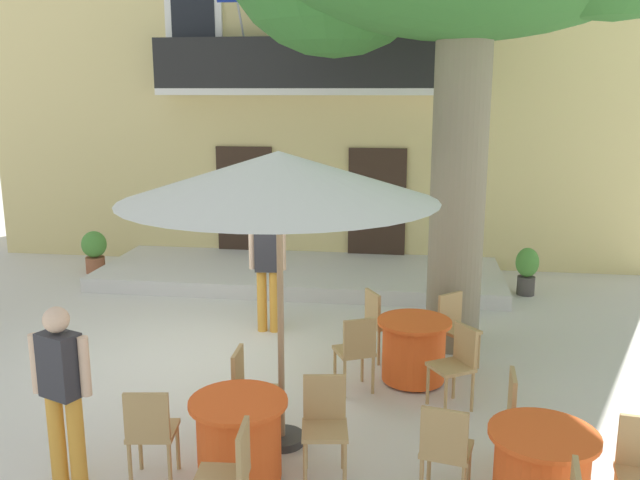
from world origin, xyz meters
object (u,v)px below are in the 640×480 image
at_px(cafe_table_near_tree, 414,350).
at_px(cafe_table_front, 541,475).
at_px(cafe_chair_near_tree_0, 380,320).
at_px(cafe_chair_middle_3, 249,387).
at_px(cafe_chair_middle_2, 325,420).
at_px(cafe_chair_middle_1, 230,472).
at_px(cafe_umbrella, 279,178).
at_px(cafe_chair_near_tree_1, 356,348).
at_px(cafe_chair_near_tree_3, 455,325).
at_px(cafe_chair_near_tree_2, 457,361).
at_px(cafe_table_middle, 239,439).
at_px(ground_planter_right, 527,269).
at_px(pedestrian_by_tree, 62,387).
at_px(cafe_chair_front_0, 523,414).
at_px(ground_planter_left, 94,250).
at_px(pedestrian_mid_plaza, 268,267).
at_px(cafe_chair_middle_0, 151,429).
at_px(cafe_chair_front_1, 445,447).

relative_size(cafe_table_near_tree, cafe_table_front, 1.00).
height_order(cafe_chair_near_tree_0, cafe_chair_middle_3, same).
bearing_deg(cafe_chair_middle_3, cafe_chair_middle_2, -34.07).
bearing_deg(cafe_chair_middle_1, cafe_umbrella, 85.35).
bearing_deg(cafe_chair_near_tree_1, cafe_chair_near_tree_0, 78.32).
relative_size(cafe_chair_near_tree_3, cafe_chair_middle_2, 1.00).
distance_m(cafe_chair_near_tree_2, cafe_chair_middle_2, 1.96).
bearing_deg(cafe_table_middle, ground_planter_right, 61.07).
distance_m(cafe_chair_near_tree_0, pedestrian_by_tree, 4.10).
distance_m(cafe_chair_near_tree_2, cafe_chair_front_0, 1.28).
bearing_deg(ground_planter_right, cafe_chair_middle_2, -114.03).
relative_size(cafe_chair_near_tree_1, pedestrian_by_tree, 0.56).
relative_size(cafe_chair_front_0, ground_planter_left, 1.15).
relative_size(cafe_chair_near_tree_1, cafe_chair_middle_1, 1.00).
distance_m(cafe_table_front, ground_planter_right, 6.33).
distance_m(pedestrian_mid_plaza, pedestrian_by_tree, 4.11).
bearing_deg(cafe_chair_middle_0, pedestrian_by_tree, -171.94).
xyz_separation_m(cafe_chair_middle_0, pedestrian_by_tree, (-0.72, -0.10, 0.39)).
bearing_deg(cafe_table_front, cafe_chair_front_0, 92.74).
bearing_deg(cafe_chair_middle_2, pedestrian_mid_plaza, 110.02).
distance_m(cafe_chair_middle_0, ground_planter_left, 7.54).
bearing_deg(cafe_table_near_tree, cafe_chair_near_tree_1, -148.52).
relative_size(cafe_table_near_tree, pedestrian_by_tree, 0.53).
bearing_deg(pedestrian_mid_plaza, cafe_chair_middle_2, -69.98).
xyz_separation_m(cafe_chair_near_tree_0, cafe_chair_middle_2, (-0.34, -2.73, 0.00)).
height_order(cafe_chair_middle_0, cafe_umbrella, cafe_umbrella).
distance_m(cafe_chair_near_tree_1, pedestrian_by_tree, 3.21).
bearing_deg(pedestrian_mid_plaza, cafe_chair_near_tree_2, -38.71).
bearing_deg(ground_planter_left, cafe_chair_near_tree_1, -39.88).
relative_size(cafe_chair_front_1, ground_planter_right, 1.13).
height_order(cafe_table_front, ground_planter_right, ground_planter_right).
distance_m(cafe_chair_near_tree_3, cafe_chair_front_0, 2.37).
relative_size(cafe_table_middle, cafe_chair_middle_2, 0.95).
bearing_deg(ground_planter_left, cafe_umbrella, -50.31).
relative_size(cafe_chair_middle_1, cafe_chair_middle_3, 1.00).
height_order(cafe_table_near_tree, pedestrian_mid_plaza, pedestrian_mid_plaza).
bearing_deg(cafe_chair_middle_2, cafe_umbrella, 134.66).
relative_size(cafe_chair_near_tree_1, cafe_chair_near_tree_3, 1.00).
bearing_deg(cafe_chair_front_0, cafe_chair_near_tree_2, 114.17).
bearing_deg(cafe_chair_front_1, cafe_chair_middle_3, 154.83).
xyz_separation_m(cafe_chair_near_tree_2, cafe_chair_middle_0, (-2.69, -1.89, 0.00)).
bearing_deg(cafe_chair_middle_1, cafe_table_near_tree, 65.79).
distance_m(cafe_table_near_tree, cafe_chair_middle_1, 3.34).
distance_m(cafe_chair_middle_2, pedestrian_by_tree, 2.27).
xyz_separation_m(cafe_chair_near_tree_3, cafe_chair_front_0, (0.48, -2.32, 0.00)).
relative_size(cafe_chair_near_tree_2, pedestrian_by_tree, 0.56).
distance_m(cafe_chair_middle_2, pedestrian_mid_plaza, 3.79).
relative_size(ground_planter_right, pedestrian_mid_plaza, 0.48).
bearing_deg(cafe_chair_front_0, cafe_chair_middle_0, -167.23).
xyz_separation_m(cafe_chair_near_tree_2, cafe_chair_front_1, (-0.19, -1.84, 0.00)).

